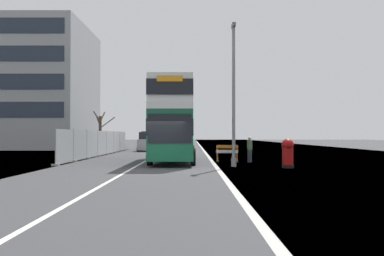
% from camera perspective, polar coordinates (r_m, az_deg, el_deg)
% --- Properties ---
extents(ground, '(140.00, 280.00, 0.10)m').
position_cam_1_polar(ground, '(20.51, -3.01, -6.07)').
color(ground, '#38383A').
extents(double_decker_bus, '(2.85, 10.74, 5.13)m').
position_cam_1_polar(double_decker_bus, '(26.85, -2.74, 1.05)').
color(double_decker_bus, '#145638').
rests_on(double_decker_bus, ground).
extents(lamppost_foreground, '(0.29, 0.70, 8.03)m').
position_cam_1_polar(lamppost_foreground, '(22.84, 5.73, 4.08)').
color(lamppost_foreground, gray).
rests_on(lamppost_foreground, ground).
extents(red_pillar_postbox, '(0.66, 0.66, 1.58)m').
position_cam_1_polar(red_pillar_postbox, '(22.34, 13.17, -3.29)').
color(red_pillar_postbox, black).
rests_on(red_pillar_postbox, ground).
extents(roadworks_barrier, '(1.47, 0.67, 1.12)m').
position_cam_1_polar(roadworks_barrier, '(26.43, 4.82, -3.35)').
color(roadworks_barrier, orange).
rests_on(roadworks_barrier, ground).
extents(construction_site_fence, '(0.44, 24.00, 2.17)m').
position_cam_1_polar(construction_site_fence, '(35.77, -12.71, -2.14)').
color(construction_site_fence, '#A8AAAD').
rests_on(construction_site_fence, ground).
extents(car_oncoming_near, '(1.97, 4.01, 2.09)m').
position_cam_1_polar(car_oncoming_near, '(44.75, -6.44, -2.01)').
color(car_oncoming_near, gray).
rests_on(car_oncoming_near, ground).
extents(car_receding_mid, '(2.00, 3.81, 2.24)m').
position_cam_1_polar(car_receding_mid, '(51.40, -6.24, -1.80)').
color(car_receding_mid, black).
rests_on(car_receding_mid, ground).
extents(bare_tree_far_verge_near, '(2.87, 2.60, 4.97)m').
position_cam_1_polar(bare_tree_far_verge_near, '(55.10, -12.92, -0.19)').
color(bare_tree_far_verge_near, '#4C3D2D').
rests_on(bare_tree_far_verge_near, ground).
extents(bare_tree_far_verge_mid, '(2.62, 2.61, 4.74)m').
position_cam_1_polar(bare_tree_far_verge_mid, '(58.87, -15.79, -0.22)').
color(bare_tree_far_verge_mid, '#4C3D2D').
rests_on(bare_tree_far_verge_mid, ground).
extents(pedestrian_at_kerb, '(0.34, 0.34, 1.66)m').
position_cam_1_polar(pedestrian_at_kerb, '(26.50, 7.97, -3.01)').
color(pedestrian_at_kerb, '#2D3342').
rests_on(pedestrian_at_kerb, ground).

